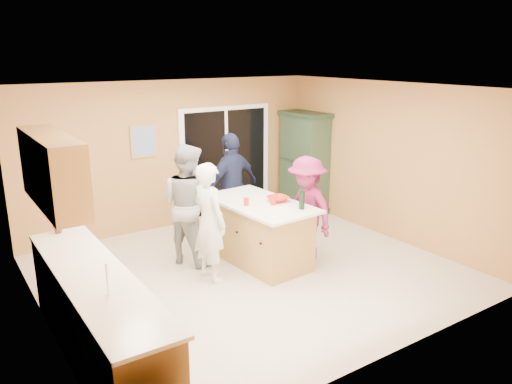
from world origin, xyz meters
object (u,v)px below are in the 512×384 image
green_hutch (304,163)px  woman_navy (232,186)px  woman_grey (188,204)px  woman_magenta (307,208)px  woman_white (209,222)px  kitchen_island (259,234)px

green_hutch → woman_navy: green_hutch is taller
woman_grey → woman_magenta: (1.53, -0.88, -0.10)m
woman_white → woman_grey: size_ratio=0.92×
woman_grey → woman_magenta: woman_grey is taller
green_hutch → woman_white: green_hutch is taller
woman_navy → woman_magenta: 1.45m
woman_white → woman_magenta: bearing=-103.0°
kitchen_island → green_hutch: bearing=33.2°
green_hutch → woman_white: (-3.07, -1.76, -0.12)m
woman_grey → woman_navy: woman_navy is taller
woman_magenta → green_hutch: bearing=141.2°
green_hutch → woman_grey: size_ratio=1.09×
woman_white → woman_grey: 0.72m
woman_grey → woman_white: bearing=152.8°
woman_white → woman_grey: (0.03, 0.72, 0.07)m
green_hutch → woman_white: bearing=-150.2°
green_hutch → woman_navy: (-1.98, -0.55, -0.05)m
kitchen_island → woman_grey: size_ratio=1.02×
woman_grey → woman_magenta: 1.77m
kitchen_island → woman_navy: woman_navy is taller
woman_grey → woman_navy: size_ratio=1.00×
kitchen_island → woman_grey: (-0.87, 0.60, 0.46)m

